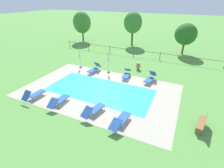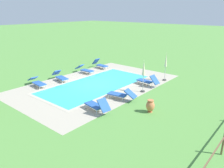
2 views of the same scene
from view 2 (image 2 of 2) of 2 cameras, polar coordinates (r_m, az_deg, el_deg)
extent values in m
plane|color=#599342|center=(18.07, -4.06, -0.10)|extent=(160.00, 160.00, 0.00)
cube|color=#B2A893|center=(18.07, -4.06, -0.08)|extent=(13.30, 8.25, 0.01)
cube|color=#38C6D1|center=(18.07, -4.06, -0.08)|extent=(9.29, 4.23, 0.01)
cube|color=#C0B59F|center=(16.67, 1.49, -1.66)|extent=(9.77, 0.24, 0.01)
cube|color=#C0B59F|center=(19.63, -8.76, 1.28)|extent=(9.77, 0.24, 0.01)
cube|color=#C0B59F|center=(15.26, -16.61, -4.46)|extent=(0.24, 4.23, 0.01)
cube|color=#C0B59F|center=(21.58, 4.77, 3.04)|extent=(0.24, 4.23, 0.01)
cube|color=#2856A8|center=(18.09, 8.49, 0.81)|extent=(0.71, 1.35, 0.07)
cube|color=#2856A8|center=(17.49, 11.00, 1.08)|extent=(0.65, 0.68, 0.65)
cube|color=silver|center=(18.11, 8.48, 0.65)|extent=(0.67, 1.32, 0.04)
cylinder|color=silver|center=(18.27, 6.60, 0.49)|extent=(0.04, 0.04, 0.28)
cylinder|color=silver|center=(18.66, 7.58, 0.84)|extent=(0.04, 0.04, 0.28)
cylinder|color=silver|center=(17.65, 9.40, -0.30)|extent=(0.04, 0.04, 0.28)
cylinder|color=silver|center=(18.04, 10.35, 0.07)|extent=(0.04, 0.04, 0.28)
cube|color=#2856A8|center=(21.13, -6.46, 3.50)|extent=(0.66, 1.33, 0.07)
cube|color=#2856A8|center=(21.76, -8.40, 4.47)|extent=(0.63, 0.78, 0.50)
cube|color=silver|center=(21.14, -6.45, 3.36)|extent=(0.63, 1.30, 0.04)
cylinder|color=silver|center=(20.99, -4.87, 2.95)|extent=(0.04, 0.04, 0.28)
cylinder|color=silver|center=(20.63, -5.82, 2.64)|extent=(0.04, 0.04, 0.28)
cylinder|color=silver|center=(21.72, -7.03, 3.42)|extent=(0.04, 0.04, 0.28)
cylinder|color=silver|center=(21.37, -7.99, 3.13)|extent=(0.04, 0.04, 0.28)
cube|color=#2856A8|center=(15.09, 1.38, -2.65)|extent=(0.82, 1.39, 0.07)
cube|color=#2856A8|center=(14.59, 4.85, -2.52)|extent=(0.72, 0.84, 0.52)
cube|color=silver|center=(15.11, 1.38, -2.85)|extent=(0.79, 1.36, 0.04)
cylinder|color=silver|center=(15.20, -0.92, -3.20)|extent=(0.04, 0.04, 0.28)
cylinder|color=silver|center=(15.61, 0.04, -2.59)|extent=(0.04, 0.04, 0.28)
cylinder|color=silver|center=(14.71, 2.79, -3.99)|extent=(0.04, 0.04, 0.28)
cylinder|color=silver|center=(15.13, 3.68, -3.34)|extent=(0.04, 0.04, 0.28)
cube|color=#2856A8|center=(19.18, -12.88, 1.57)|extent=(0.83, 1.39, 0.07)
cube|color=#2856A8|center=(19.97, -14.22, 2.88)|extent=(0.72, 0.82, 0.55)
cube|color=silver|center=(19.19, -12.87, 1.41)|extent=(0.80, 1.36, 0.04)
cylinder|color=silver|center=(18.86, -11.39, 0.83)|extent=(0.04, 0.04, 0.28)
cylinder|color=silver|center=(18.65, -12.77, 0.52)|extent=(0.04, 0.04, 0.28)
cylinder|color=silver|center=(19.81, -12.91, 1.58)|extent=(0.04, 0.04, 0.28)
cylinder|color=silver|center=(19.60, -14.24, 1.30)|extent=(0.04, 0.04, 0.28)
cube|color=#2856A8|center=(13.45, -4.63, -5.47)|extent=(0.79, 1.37, 0.07)
cube|color=#2856A8|center=(12.65, -2.12, -5.48)|extent=(0.68, 0.69, 0.67)
cube|color=silver|center=(13.47, -4.62, -5.68)|extent=(0.75, 1.34, 0.04)
cylinder|color=silver|center=(13.80, -6.85, -5.69)|extent=(0.04, 0.04, 0.28)
cylinder|color=silver|center=(14.06, -5.14, -5.14)|extent=(0.04, 0.04, 0.28)
cylinder|color=silver|center=(12.98, -4.03, -7.23)|extent=(0.04, 0.04, 0.28)
cylinder|color=silver|center=(13.26, -2.28, -6.61)|extent=(0.04, 0.04, 0.28)
cube|color=#2856A8|center=(22.90, -2.60, 4.79)|extent=(0.68, 1.33, 0.07)
cube|color=#2856A8|center=(23.49, -4.20, 5.89)|extent=(0.64, 0.66, 0.66)
cube|color=silver|center=(22.91, -2.60, 4.66)|extent=(0.65, 1.31, 0.04)
cylinder|color=silver|center=(22.73, -1.16, 4.25)|extent=(0.04, 0.04, 0.28)
cylinder|color=silver|center=(22.38, -2.08, 4.01)|extent=(0.04, 0.04, 0.28)
cylinder|color=silver|center=(23.50, -3.08, 4.70)|extent=(0.04, 0.04, 0.28)
cylinder|color=silver|center=(23.16, -4.00, 4.48)|extent=(0.04, 0.04, 0.28)
cube|color=#2856A8|center=(18.21, -18.39, 0.15)|extent=(0.72, 1.35, 0.07)
cube|color=#2856A8|center=(19.05, -19.84, 1.37)|extent=(0.67, 0.84, 0.43)
cube|color=silver|center=(18.22, -18.37, -0.01)|extent=(0.69, 1.32, 0.04)
cylinder|color=silver|center=(17.90, -16.81, -0.60)|extent=(0.04, 0.04, 0.28)
cylinder|color=silver|center=(17.68, -18.26, -0.97)|extent=(0.04, 0.04, 0.28)
cylinder|color=silver|center=(18.84, -18.40, 0.20)|extent=(0.04, 0.04, 0.28)
cylinder|color=silver|center=(18.64, -19.80, -0.15)|extent=(0.04, 0.04, 0.28)
cylinder|color=#383838|center=(16.56, 7.95, -1.87)|extent=(0.32, 0.32, 0.08)
cylinder|color=#B2B5B7|center=(16.36, 8.04, 0.14)|extent=(0.04, 0.04, 1.31)
cone|color=beige|center=(16.02, 8.23, 4.18)|extent=(0.24, 0.24, 1.07)
sphere|color=beige|center=(15.90, 8.33, 6.12)|extent=(0.05, 0.05, 0.05)
cylinder|color=#383838|center=(19.60, 13.45, 1.05)|extent=(0.32, 0.32, 0.08)
cylinder|color=#B2B5B7|center=(19.43, 13.57, 2.68)|extent=(0.04, 0.04, 1.24)
cone|color=beige|center=(19.15, 13.84, 6.09)|extent=(0.22, 0.22, 1.13)
sphere|color=beige|center=(19.04, 13.98, 7.80)|extent=(0.05, 0.05, 0.05)
cylinder|color=#C67547|center=(13.42, 9.80, -7.05)|extent=(0.28, 0.28, 0.08)
ellipsoid|color=#C67547|center=(13.26, 9.89, -5.58)|extent=(0.50, 0.50, 0.67)
cylinder|color=#C67547|center=(13.13, 9.98, -4.24)|extent=(0.38, 0.38, 0.06)
cylinder|color=brown|center=(10.53, 26.83, -13.64)|extent=(0.08, 0.08, 1.05)
camera|label=1|loc=(23.77, -37.79, 18.66)|focal=26.49mm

